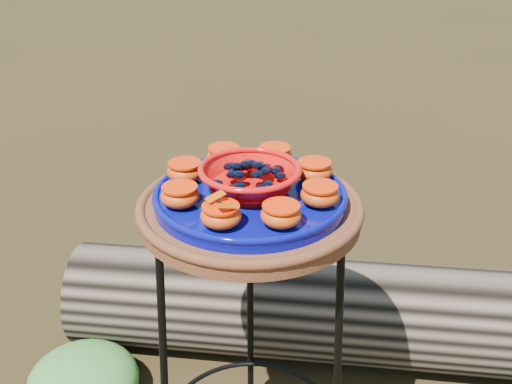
{
  "coord_description": "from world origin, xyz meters",
  "views": [
    {
      "loc": [
        -0.0,
        -1.11,
        1.32
      ],
      "look_at": [
        0.01,
        0.0,
        0.76
      ],
      "focal_mm": 45.0,
      "sensor_mm": 36.0,
      "label": 1
    }
  ],
  "objects_px": {
    "terracotta_saucer": "(250,211)",
    "cobalt_plate": "(250,198)",
    "driftwood_log": "(347,312)",
    "plant_stand": "(251,356)",
    "red_bowl": "(250,180)"
  },
  "relations": [
    {
      "from": "plant_stand",
      "to": "red_bowl",
      "type": "height_order",
      "value": "red_bowl"
    },
    {
      "from": "cobalt_plate",
      "to": "red_bowl",
      "type": "bearing_deg",
      "value": 0.0
    },
    {
      "from": "driftwood_log",
      "to": "red_bowl",
      "type": "bearing_deg",
      "value": -124.79
    },
    {
      "from": "red_bowl",
      "to": "driftwood_log",
      "type": "height_order",
      "value": "red_bowl"
    },
    {
      "from": "terracotta_saucer",
      "to": "cobalt_plate",
      "type": "distance_m",
      "value": 0.03
    },
    {
      "from": "driftwood_log",
      "to": "plant_stand",
      "type": "bearing_deg",
      "value": -124.79
    },
    {
      "from": "terracotta_saucer",
      "to": "plant_stand",
      "type": "bearing_deg",
      "value": 0.0
    },
    {
      "from": "red_bowl",
      "to": "driftwood_log",
      "type": "xyz_separation_m",
      "value": [
        0.29,
        0.41,
        -0.63
      ]
    },
    {
      "from": "cobalt_plate",
      "to": "driftwood_log",
      "type": "xyz_separation_m",
      "value": [
        0.29,
        0.41,
        -0.59
      ]
    },
    {
      "from": "red_bowl",
      "to": "driftwood_log",
      "type": "relative_size",
      "value": 0.11
    },
    {
      "from": "plant_stand",
      "to": "terracotta_saucer",
      "type": "distance_m",
      "value": 0.37
    },
    {
      "from": "terracotta_saucer",
      "to": "cobalt_plate",
      "type": "bearing_deg",
      "value": 0.0
    },
    {
      "from": "terracotta_saucer",
      "to": "driftwood_log",
      "type": "distance_m",
      "value": 0.75
    },
    {
      "from": "cobalt_plate",
      "to": "red_bowl",
      "type": "height_order",
      "value": "red_bowl"
    },
    {
      "from": "plant_stand",
      "to": "cobalt_plate",
      "type": "xyz_separation_m",
      "value": [
        0.0,
        0.0,
        0.4
      ]
    }
  ]
}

